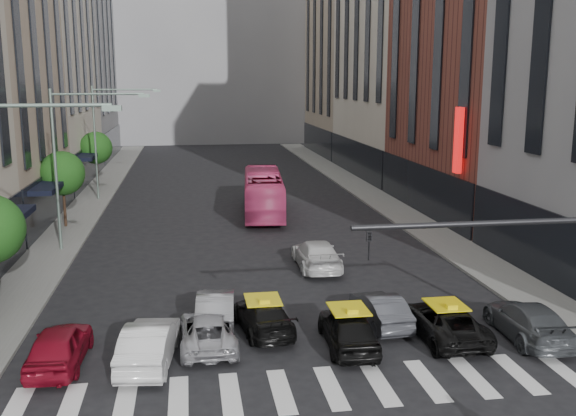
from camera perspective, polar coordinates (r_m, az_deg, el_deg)
name	(u,v)px	position (r m, az deg, el deg)	size (l,w,h in m)	color
ground	(322,413)	(19.84, 3.07, -17.72)	(160.00, 160.00, 0.00)	black
sidewalk_left	(80,215)	(48.55, -17.97, -0.56)	(3.00, 96.00, 0.15)	slate
sidewalk_right	(388,205)	(50.26, 8.87, 0.26)	(3.00, 96.00, 0.15)	slate
building_left_d	(72,34)	(83.20, -18.69, 14.48)	(8.00, 18.00, 30.00)	gray
building_right_b	(482,31)	(48.68, 16.85, 14.85)	(8.00, 18.00, 26.00)	brown
building_right_d	(349,45)	(84.63, 5.45, 14.27)	(8.00, 18.00, 28.00)	tan
building_far	(209,24)	(102.36, -7.06, 15.96)	(30.00, 10.00, 36.00)	gray
tree_mid	(62,173)	(44.12, -19.43, 2.92)	(2.88, 2.88, 4.95)	black
tree_far	(96,148)	(59.81, -16.71, 5.14)	(2.88, 2.88, 4.95)	black
streetlamp_mid	(72,148)	(37.68, -18.64, 5.08)	(5.38, 0.25, 9.00)	gray
streetlamp_far	(107,127)	(53.46, -15.82, 6.93)	(5.38, 0.25, 9.00)	gray
liberty_sign	(458,140)	(40.54, 14.91, 5.83)	(0.30, 0.70, 4.00)	red
car_red	(59,346)	(23.68, -19.66, -11.45)	(1.71, 4.24, 1.45)	maroon
car_white_front	(149,343)	(23.00, -12.24, -11.66)	(1.58, 4.52, 1.49)	silver
car_silver	(208,330)	(24.09, -7.11, -10.74)	(2.02, 4.39, 1.22)	#AFAFB5
taxi_left	(263,316)	(25.23, -2.24, -9.55)	(1.79, 4.39, 1.27)	black
taxi_center	(348,328)	(23.87, 5.38, -10.61)	(1.72, 4.27, 1.45)	black
car_grey_mid	(380,309)	(26.10, 8.20, -8.89)	(1.38, 3.97, 1.31)	#414248
taxi_right	(445,322)	(25.29, 13.80, -9.78)	(2.18, 4.73, 1.31)	black
car_grey_curb	(528,321)	(26.19, 20.55, -9.36)	(1.95, 4.81, 1.40)	#484C50
car_row2_left	(216,307)	(26.08, -6.45, -8.77)	(1.47, 4.21, 1.39)	gray
car_row2_right	(316,254)	(33.32, 2.55, -4.15)	(2.06, 5.07, 1.47)	white
bus	(263,193)	(46.36, -2.20, 1.33)	(2.64, 11.30, 3.15)	#D43E76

